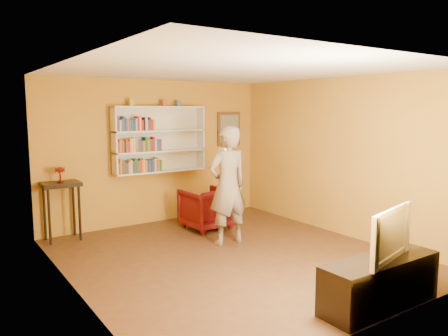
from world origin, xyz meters
The scene contains 16 objects.
room_shell centered at (0.00, 0.00, 1.02)m, with size 5.30×5.80×2.88m.
bookshelf centered at (0.00, 2.41, 1.59)m, with size 1.80×0.29×1.23m.
books_row_lower centered at (-0.44, 2.31, 1.13)m, with size 0.85×0.19×0.27m.
books_row_middle centered at (-0.44, 2.30, 1.51)m, with size 0.83×0.19×0.26m.
books_row_upper centered at (-0.51, 2.30, 1.89)m, with size 0.71×0.19×0.26m.
ornament_left centered at (-0.54, 2.35, 2.28)m, with size 0.09×0.09×0.12m, color #A89530.
ornament_centre centered at (0.10, 2.35, 2.27)m, with size 0.09×0.09×0.12m, color #AA4B38.
ornament_right centered at (0.40, 2.35, 2.27)m, with size 0.08×0.08×0.11m, color #475E77.
framed_painting centered at (1.65, 2.46, 1.75)m, with size 0.55×0.05×0.70m.
console_table centered at (-1.85, 2.25, 0.81)m, with size 0.60×0.45×0.97m.
ruby_lustre centered at (-1.85, 2.25, 1.16)m, with size 0.16×0.16×0.25m.
armchair centered at (0.51, 1.53, 0.37)m, with size 0.79×0.81×0.74m, color #47050B.
person centered at (0.31, 0.56, 0.95)m, with size 0.69×0.45×1.90m, color #786858.
game_remote centered at (0.04, 0.30, 1.57)m, with size 0.04×0.15×0.04m, color silver.
tv_cabinet centered at (0.40, -2.25, 0.27)m, with size 1.52×0.46×0.54m, color black.
television centered at (0.40, -2.25, 0.83)m, with size 0.99×0.13×0.57m, color black.
Camera 1 is at (-3.58, -5.07, 2.15)m, focal length 35.00 mm.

